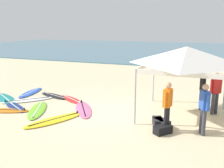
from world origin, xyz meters
TOP-DOWN VIEW (x-y plane):
  - ground_plane at (0.00, 0.00)m, footprint 80.00×80.00m
  - sea at (0.00, 30.75)m, footprint 80.00×36.00m
  - canopy_tent at (2.53, 0.71)m, footprint 3.21×3.21m
  - surfboard_orange at (-4.51, -1.43)m, footprint 2.18×1.17m
  - surfboard_lime at (-3.26, -0.89)m, footprint 1.64×2.43m
  - surfboard_white at (-4.65, 0.14)m, footprint 2.16×2.14m
  - surfboard_red at (-2.71, 1.00)m, footprint 1.86×1.39m
  - surfboard_black at (-3.89, 1.26)m, footprint 2.03×1.13m
  - surfboard_blue at (-5.41, 1.34)m, footprint 0.96×2.25m
  - surfboard_pink at (-1.51, -0.08)m, footprint 1.79×2.30m
  - surfboard_navy at (-4.46, -0.89)m, footprint 1.87×1.36m
  - surfboard_yellow at (-1.92, -1.59)m, footprint 1.72×2.53m
  - surfboard_teal at (-5.80, -0.03)m, footprint 2.54×1.90m
  - person_black at (3.18, 1.82)m, footprint 0.24×0.55m
  - person_red at (3.69, 1.36)m, footprint 0.44×0.40m
  - person_blue at (3.31, -0.90)m, footprint 0.35×0.51m
  - person_orange at (2.17, -1.05)m, footprint 0.28×0.54m
  - gear_bag_near_tent at (1.96, -0.74)m, footprint 0.67×0.62m
  - gear_bag_by_pole at (1.80, -0.69)m, footprint 0.51×0.67m
  - gear_bag_on_sand at (2.09, -1.30)m, footprint 0.63×0.67m

SIDE VIEW (x-z plane):
  - ground_plane at x=0.00m, z-range 0.00..0.00m
  - surfboard_teal at x=-5.80m, z-range -0.06..0.13m
  - surfboard_yellow at x=-1.92m, z-range -0.06..0.13m
  - surfboard_white at x=-4.65m, z-range -0.06..0.13m
  - surfboard_lime at x=-3.26m, z-range -0.06..0.13m
  - surfboard_pink at x=-1.51m, z-range -0.06..0.13m
  - surfboard_blue at x=-5.41m, z-range -0.06..0.13m
  - surfboard_orange at x=-4.51m, z-range -0.06..0.13m
  - surfboard_black at x=-3.89m, z-range -0.06..0.13m
  - surfboard_red at x=-2.71m, z-range -0.06..0.13m
  - surfboard_navy at x=-4.46m, z-range -0.06..0.13m
  - sea at x=0.00m, z-range 0.00..0.10m
  - gear_bag_near_tent at x=1.96m, z-range 0.00..0.28m
  - gear_bag_by_pole at x=1.80m, z-range 0.00..0.28m
  - gear_bag_on_sand at x=2.09m, z-range 0.00..0.28m
  - person_black at x=3.18m, z-range 0.13..1.84m
  - person_red at x=3.69m, z-range 0.13..1.84m
  - person_blue at x=3.31m, z-range 0.13..1.84m
  - person_orange at x=2.17m, z-range 0.13..1.84m
  - canopy_tent at x=2.53m, z-range 1.01..3.76m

